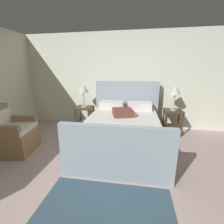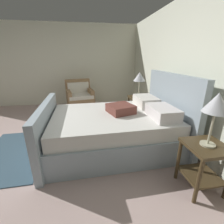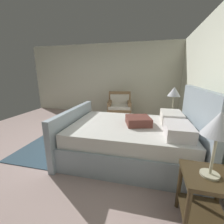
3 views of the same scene
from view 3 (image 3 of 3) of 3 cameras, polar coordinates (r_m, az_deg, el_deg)
The scene contains 10 objects.
ground_plane at distance 3.52m, azimuth -19.21°, elevation -11.47°, with size 5.66×5.57×0.02m, color #B49993.
wall_back at distance 2.77m, azimuth 35.90°, elevation 6.98°, with size 5.78×0.12×2.51m, color silver.
wall_side_left at distance 5.79m, azimuth -4.01°, elevation 12.35°, with size 0.12×5.69×2.51m, color silver.
bed at distance 2.74m, azimuth 7.62°, elevation -9.94°, with size 1.69×2.28×1.27m.
nightstand_right at distance 1.82m, azimuth 32.29°, elevation -24.83°, with size 0.44×0.44×0.60m.
table_lamp_right at distance 1.51m, azimuth 35.77°, elevation -4.37°, with size 0.26×0.26×0.60m.
nightstand_left at distance 3.80m, azimuth 21.69°, elevation -3.03°, with size 0.44×0.44×0.60m.
table_lamp_left at distance 3.67m, azimuth 22.68°, elevation 6.96°, with size 0.29×0.29×0.59m.
armchair at distance 4.81m, azimuth 2.85°, elevation 0.94°, with size 0.85×0.85×0.90m.
area_rug at distance 3.52m, azimuth -22.24°, elevation -11.50°, with size 1.56×0.98×0.01m, color #364F5E.
Camera 3 is at (2.58, 1.86, 1.50)m, focal length 23.86 mm.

